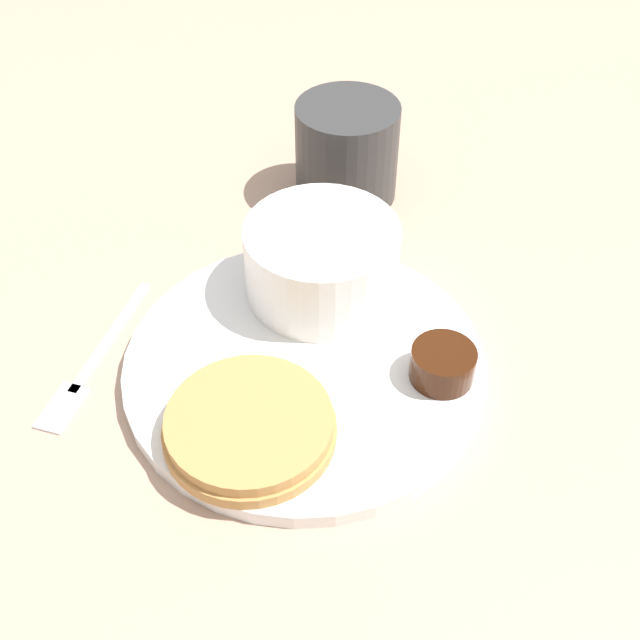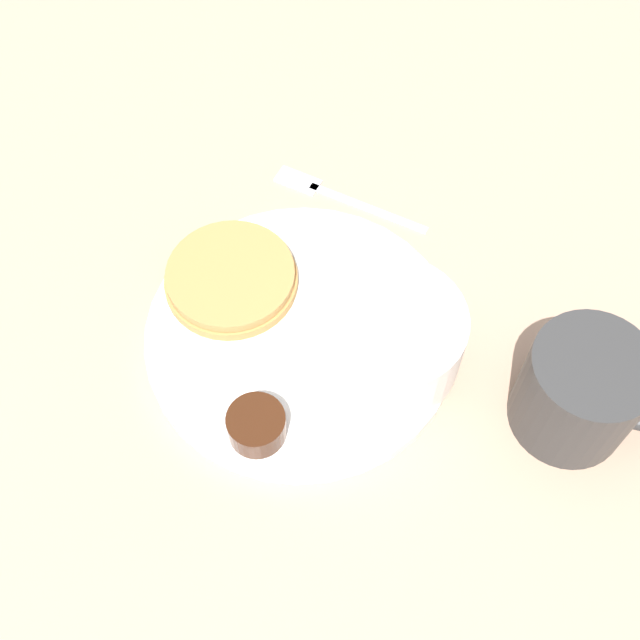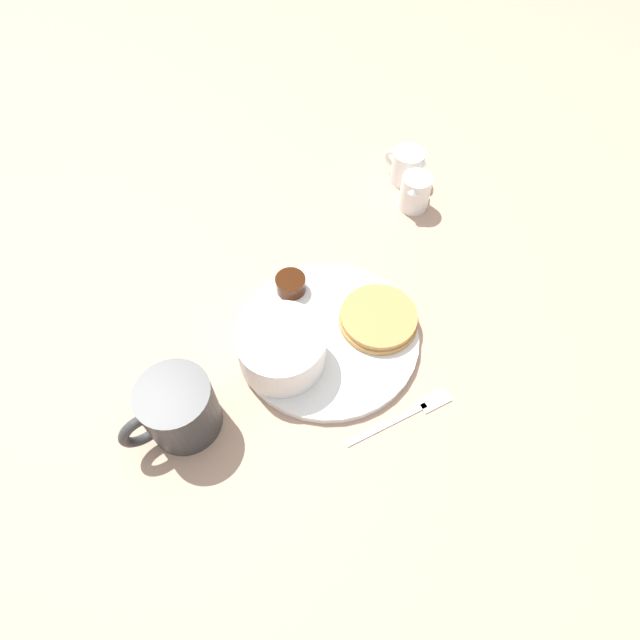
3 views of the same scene
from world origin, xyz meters
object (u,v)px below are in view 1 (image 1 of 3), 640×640
plate (305,365)px  bowl (322,259)px  coffee_mug (347,150)px  fork (88,368)px

plate → bowl: bowl is taller
plate → coffee_mug: size_ratio=2.10×
fork → bowl: bearing=36.6°
coffee_mug → fork: size_ratio=0.79×
bowl → fork: bowl is taller
plate → fork: bearing=-166.8°
bowl → coffee_mug: bearing=94.8°
plate → coffee_mug: coffee_mug is taller
coffee_mug → fork: 0.29m
plate → bowl: (-0.01, 0.07, 0.04)m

